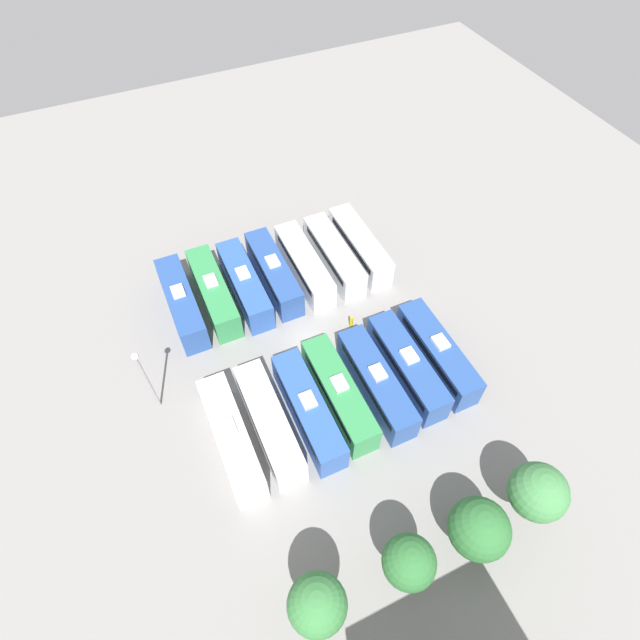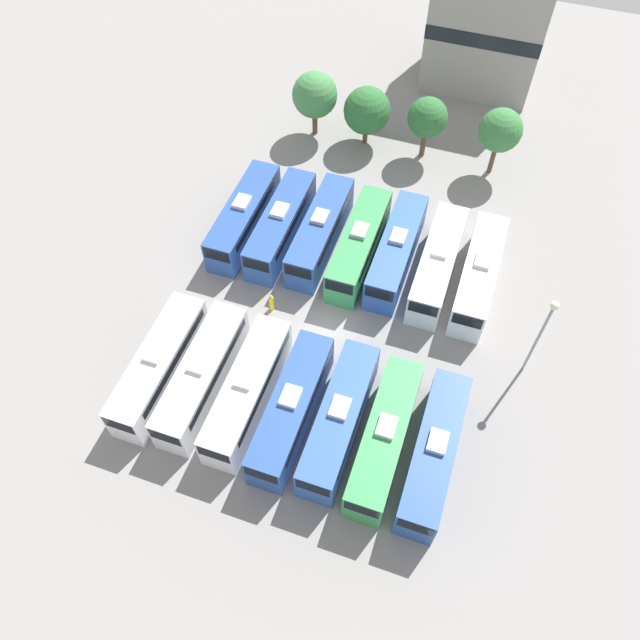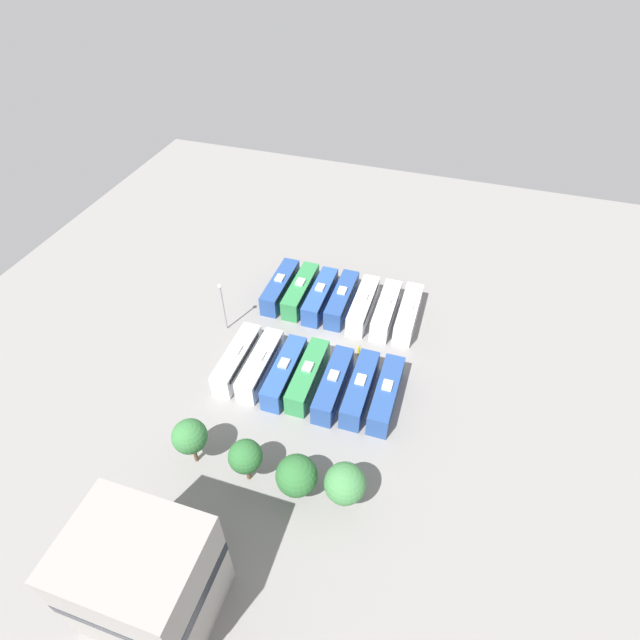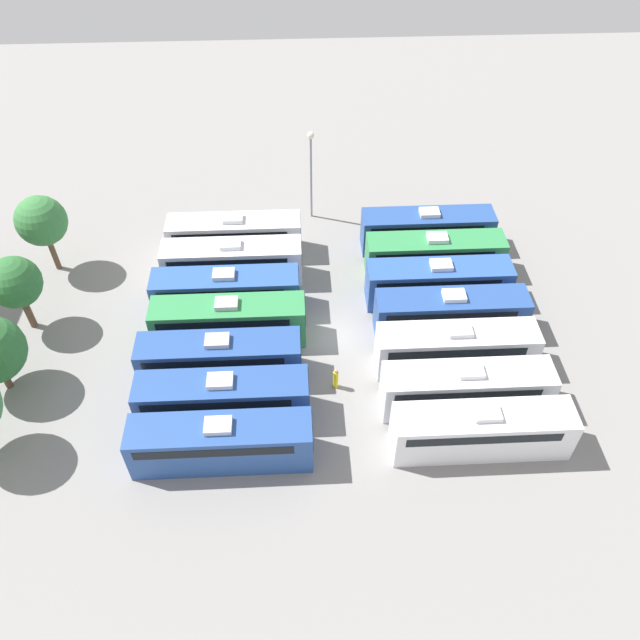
# 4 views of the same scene
# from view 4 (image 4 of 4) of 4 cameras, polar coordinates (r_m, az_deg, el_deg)

# --- Properties ---
(ground_plane) EXTENTS (112.86, 112.86, 0.00)m
(ground_plane) POSITION_cam_4_polar(r_m,az_deg,el_deg) (46.03, 1.59, -1.37)
(ground_plane) COLOR gray
(bus_0) EXTENTS (2.60, 10.95, 3.63)m
(bus_0) POSITION_cam_4_polar(r_m,az_deg,el_deg) (39.71, 14.54, -9.68)
(bus_0) COLOR white
(bus_0) RESTS_ON ground_plane
(bus_1) EXTENTS (2.60, 10.95, 3.63)m
(bus_1) POSITION_cam_4_polar(r_m,az_deg,el_deg) (41.52, 13.20, -6.03)
(bus_1) COLOR silver
(bus_1) RESTS_ON ground_plane
(bus_2) EXTENTS (2.60, 10.95, 3.63)m
(bus_2) POSITION_cam_4_polar(r_m,az_deg,el_deg) (43.73, 12.30, -2.45)
(bus_2) COLOR silver
(bus_2) RESTS_ON ground_plane
(bus_3) EXTENTS (2.60, 10.95, 3.63)m
(bus_3) POSITION_cam_4_polar(r_m,az_deg,el_deg) (46.08, 11.82, 0.68)
(bus_3) COLOR #284C93
(bus_3) RESTS_ON ground_plane
(bus_4) EXTENTS (2.60, 10.95, 3.63)m
(bus_4) POSITION_cam_4_polar(r_m,az_deg,el_deg) (48.40, 10.72, 3.46)
(bus_4) COLOR #2D56A8
(bus_4) RESTS_ON ground_plane
(bus_5) EXTENTS (2.60, 10.95, 3.63)m
(bus_5) POSITION_cam_4_polar(r_m,az_deg,el_deg) (50.90, 10.40, 5.93)
(bus_5) COLOR #338C4C
(bus_5) RESTS_ON ground_plane
(bus_6) EXTENTS (2.60, 10.95, 3.63)m
(bus_6) POSITION_cam_4_polar(r_m,az_deg,el_deg) (53.48, 9.73, 8.21)
(bus_6) COLOR #284C93
(bus_6) RESTS_ON ground_plane
(bus_7) EXTENTS (2.60, 10.95, 3.63)m
(bus_7) POSITION_cam_4_polar(r_m,az_deg,el_deg) (38.44, -9.07, -10.95)
(bus_7) COLOR #284C93
(bus_7) RESTS_ON ground_plane
(bus_8) EXTENTS (2.60, 10.95, 3.63)m
(bus_8) POSITION_cam_4_polar(r_m,az_deg,el_deg) (40.42, -8.92, -7.00)
(bus_8) COLOR #284C93
(bus_8) RESTS_ON ground_plane
(bus_9) EXTENTS (2.60, 10.95, 3.63)m
(bus_9) POSITION_cam_4_polar(r_m,az_deg,el_deg) (42.65, -9.18, -3.39)
(bus_9) COLOR #284C93
(bus_9) RESTS_ON ground_plane
(bus_10) EXTENTS (2.60, 10.95, 3.63)m
(bus_10) POSITION_cam_4_polar(r_m,az_deg,el_deg) (45.03, -8.38, -0.01)
(bus_10) COLOR #338C4C
(bus_10) RESTS_ON ground_plane
(bus_11) EXTENTS (2.60, 10.95, 3.63)m
(bus_11) POSITION_cam_4_polar(r_m,az_deg,el_deg) (47.31, -8.62, 2.64)
(bus_11) COLOR #2D56A8
(bus_11) RESTS_ON ground_plane
(bus_12) EXTENTS (2.60, 10.95, 3.63)m
(bus_12) POSITION_cam_4_polar(r_m,az_deg,el_deg) (49.93, -8.05, 5.38)
(bus_12) COLOR silver
(bus_12) RESTS_ON ground_plane
(bus_13) EXTENTS (2.60, 10.95, 3.63)m
(bus_13) POSITION_cam_4_polar(r_m,az_deg,el_deg) (52.55, -7.83, 7.72)
(bus_13) COLOR silver
(bus_13) RESTS_ON ground_plane
(worker_person) EXTENTS (0.36, 0.36, 1.74)m
(worker_person) POSITION_cam_4_polar(r_m,az_deg,el_deg) (42.19, 1.44, -5.40)
(worker_person) COLOR gold
(worker_person) RESTS_ON ground_plane
(light_pole) EXTENTS (0.60, 0.60, 8.28)m
(light_pole) POSITION_cam_4_polar(r_m,az_deg,el_deg) (54.28, -0.84, 14.29)
(light_pole) COLOR gray
(light_pole) RESTS_ON ground_plane
(tree_2) EXTENTS (3.73, 3.73, 6.19)m
(tree_2) POSITION_cam_4_polar(r_m,az_deg,el_deg) (48.70, -26.13, 3.08)
(tree_2) COLOR brown
(tree_2) RESTS_ON ground_plane
(tree_3) EXTENTS (3.92, 3.92, 6.69)m
(tree_3) POSITION_cam_4_polar(r_m,az_deg,el_deg) (53.22, -24.13, 8.25)
(tree_3) COLOR brown
(tree_3) RESTS_ON ground_plane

